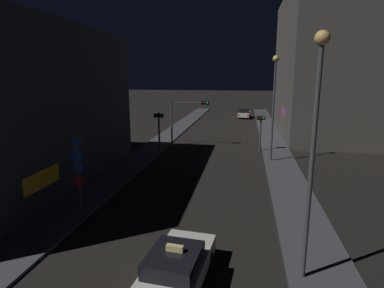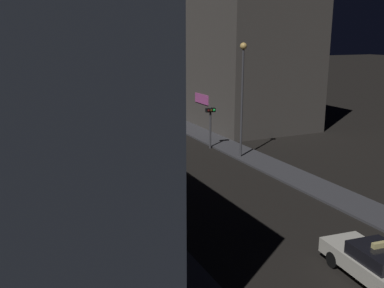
% 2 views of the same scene
% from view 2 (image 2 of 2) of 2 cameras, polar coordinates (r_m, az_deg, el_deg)
% --- Properties ---
extents(sidewalk_left, '(2.52, 66.00, 0.13)m').
position_cam_2_polar(sidewalk_left, '(36.27, -15.03, -0.72)').
color(sidewalk_left, '#424247').
rests_on(sidewalk_left, ground_plane).
extents(sidewalk_right, '(2.52, 66.00, 0.13)m').
position_cam_2_polar(sidewalk_right, '(39.79, 1.74, 1.05)').
color(sidewalk_right, '#424247').
rests_on(sidewalk_right, ground_plane).
extents(building_facade_right, '(9.88, 20.98, 16.33)m').
position_cam_2_polar(building_facade_right, '(48.31, 4.46, 13.00)').
color(building_facade_right, '#514C47').
rests_on(building_facade_right, ground_plane).
extents(taxi, '(2.21, 4.60, 1.62)m').
position_cam_2_polar(taxi, '(18.22, 22.69, -14.11)').
color(taxi, silver).
rests_on(taxi, ground_plane).
extents(far_car, '(2.08, 4.56, 1.42)m').
position_cam_2_polar(far_car, '(57.10, -10.17, 5.48)').
color(far_car, silver).
rests_on(far_car, ground_plane).
extents(traffic_light_overhead, '(3.84, 0.42, 4.57)m').
position_cam_2_polar(traffic_light_overhead, '(33.72, -9.50, 4.20)').
color(traffic_light_overhead, '#47474C').
rests_on(traffic_light_overhead, ground_plane).
extents(traffic_light_left_kerb, '(0.80, 0.42, 3.85)m').
position_cam_2_polar(traffic_light_left_kerb, '(28.98, -9.88, 1.36)').
color(traffic_light_left_kerb, '#47474C').
rests_on(traffic_light_left_kerb, ground_plane).
extents(traffic_light_right_kerb, '(0.80, 0.42, 3.39)m').
position_cam_2_polar(traffic_light_right_kerb, '(35.20, 2.41, 3.30)').
color(traffic_light_right_kerb, '#47474C').
rests_on(traffic_light_right_kerb, ground_plane).
extents(sign_pole_left, '(0.60, 0.10, 3.85)m').
position_cam_2_polar(sign_pole_left, '(18.04, -2.73, -7.62)').
color(sign_pole_left, '#47474C').
rests_on(sign_pole_left, sidewalk_left).
extents(street_lamp_far_block, '(0.50, 0.50, 8.31)m').
position_cam_2_polar(street_lamp_far_block, '(32.08, 6.55, 7.94)').
color(street_lamp_far_block, '#47474C').
rests_on(street_lamp_far_block, sidewalk_right).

